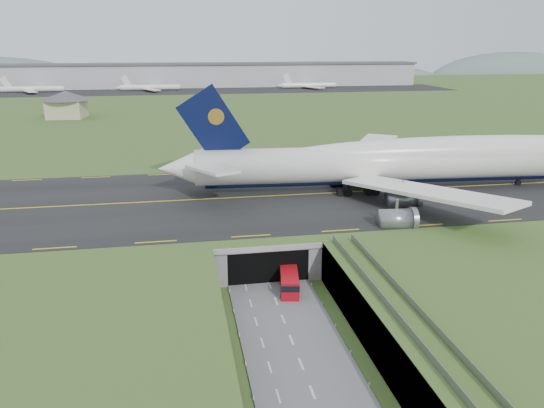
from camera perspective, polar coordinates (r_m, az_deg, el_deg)
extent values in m
plane|color=#406127|center=(71.80, 0.74, -11.28)|extent=(900.00, 900.00, 0.00)
cube|color=gray|center=(70.43, 0.75, -9.13)|extent=(800.00, 800.00, 6.00)
cube|color=slate|center=(65.36, 2.01, -14.26)|extent=(12.00, 75.00, 0.20)
cube|color=black|center=(99.84, -2.81, 0.71)|extent=(800.00, 44.00, 0.18)
cube|color=gray|center=(86.80, -1.61, -2.21)|extent=(16.00, 22.00, 1.00)
cube|color=gray|center=(86.96, -6.17, -4.02)|extent=(2.00, 22.00, 6.00)
cube|color=gray|center=(88.88, 2.88, -3.47)|extent=(2.00, 22.00, 6.00)
cube|color=black|center=(83.23, -1.08, -5.27)|extent=(12.00, 12.00, 5.00)
cube|color=#A8A8A3|center=(76.53, -0.37, -4.81)|extent=(17.00, 0.50, 0.80)
cube|color=#A8A8A3|center=(56.78, 15.75, -13.48)|extent=(3.00, 53.00, 0.50)
cube|color=gray|center=(55.85, 14.48, -13.03)|extent=(0.06, 53.00, 1.00)
cube|color=gray|center=(57.00, 17.11, -12.61)|extent=(0.06, 53.00, 1.00)
cylinder|color=#A8A8A3|center=(60.22, 14.47, -14.81)|extent=(0.90, 0.90, 5.60)
cylinder|color=#A8A8A3|center=(69.84, 10.41, -9.85)|extent=(0.90, 0.90, 5.60)
cylinder|color=white|center=(105.74, 11.72, 4.31)|extent=(72.56, 11.34, 6.80)
cone|color=white|center=(100.75, -10.11, 3.79)|extent=(7.83, 6.92, 6.46)
ellipsoid|color=white|center=(113.02, 21.26, 5.11)|extent=(83.38, 11.49, 7.14)
cylinder|color=black|center=(106.33, 11.64, 2.92)|extent=(68.71, 7.18, 2.86)
cube|color=white|center=(122.45, 10.21, 5.59)|extent=(23.83, 30.65, 2.86)
cube|color=white|center=(108.00, -6.53, 5.68)|extent=(10.21, 12.47, 1.09)
cube|color=white|center=(91.26, 16.21, 1.31)|extent=(20.82, 31.84, 2.86)
cube|color=white|center=(92.41, -6.48, 3.77)|extent=(9.19, 12.63, 1.09)
cube|color=black|center=(99.06, -6.32, 8.42)|extent=(13.53, 1.49, 15.04)
cylinder|color=#C3852E|center=(98.85, -6.04, 9.34)|extent=(3.02, 0.93, 2.98)
cylinder|color=slate|center=(116.30, 10.44, 3.31)|extent=(5.74, 3.85, 3.51)
cylinder|color=slate|center=(125.51, 6.79, 4.47)|extent=(5.74, 3.85, 3.51)
cylinder|color=slate|center=(97.82, 13.80, 0.52)|extent=(5.74, 3.85, 3.51)
cylinder|color=slate|center=(86.14, 13.17, -1.67)|extent=(5.74, 3.85, 3.51)
cylinder|color=black|center=(118.93, 24.96, 2.11)|extent=(1.20, 0.60, 1.17)
cube|color=black|center=(105.43, 9.10, 1.86)|extent=(6.83, 7.83, 1.49)
cube|color=#AA0B13|center=(75.76, 1.88, -8.41)|extent=(3.55, 6.95, 2.65)
cube|color=black|center=(75.54, 1.88, -8.05)|extent=(3.61, 7.05, 0.88)
cube|color=black|center=(76.24, 1.87, -9.16)|extent=(3.30, 6.48, 0.44)
cylinder|color=black|center=(74.19, 1.04, -9.88)|extent=(0.44, 0.84, 0.80)
cylinder|color=black|center=(78.16, 0.95, -8.42)|extent=(0.44, 0.84, 0.80)
cylinder|color=black|center=(74.29, 2.84, -9.86)|extent=(0.44, 0.84, 0.80)
cylinder|color=black|center=(78.25, 2.65, -8.40)|extent=(0.44, 0.84, 0.80)
cube|color=#BEB589|center=(222.99, -21.19, 9.50)|extent=(14.28, 14.28, 6.96)
cone|color=#4C4C51|center=(222.48, -21.34, 10.83)|extent=(20.94, 20.94, 3.48)
cube|color=#B2B2B2|center=(362.90, -8.45, 13.51)|extent=(300.00, 22.00, 15.00)
cube|color=#4C4C51|center=(362.55, -8.50, 14.69)|extent=(302.00, 24.00, 1.20)
cube|color=black|center=(333.50, -8.21, 11.97)|extent=(320.00, 50.00, 0.08)
cylinder|color=white|center=(348.20, -24.42, 11.20)|extent=(34.00, 3.20, 3.20)
cylinder|color=white|center=(338.45, -12.99, 12.13)|extent=(34.00, 3.20, 3.20)
cylinder|color=white|center=(348.41, 3.97, 12.64)|extent=(34.00, 3.20, 3.20)
ellipsoid|color=slate|center=(510.93, 4.99, 12.59)|extent=(260.00, 91.00, 44.00)
ellipsoid|color=slate|center=(594.86, 24.37, 11.80)|extent=(180.00, 63.00, 60.00)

